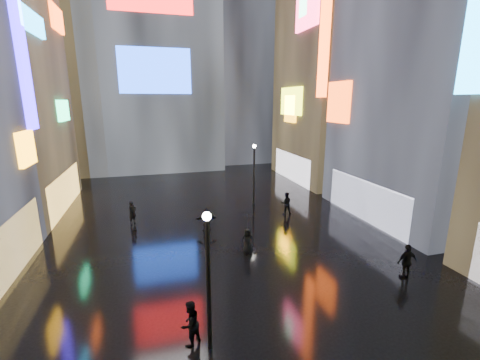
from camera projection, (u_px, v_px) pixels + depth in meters
name	position (u px, v px, depth m)	size (l,w,h in m)	color
ground	(211.00, 220.00, 24.05)	(140.00, 140.00, 0.00)	black
building_right_mid	(446.00, 6.00, 21.84)	(10.28, 13.70, 30.00)	black
building_right_far	(338.00, 50.00, 34.23)	(10.28, 12.00, 28.00)	black
tower_main	(149.00, 1.00, 40.64)	(16.00, 14.20, 42.00)	black
tower_flank_right	(237.00, 42.00, 46.63)	(12.00, 12.00, 34.00)	black
tower_flank_left	(58.00, 63.00, 37.83)	(10.00, 10.00, 26.00)	black
lamp_near	(208.00, 275.00, 10.90)	(0.30, 0.30, 5.20)	black
lamp_far	(254.00, 171.00, 27.01)	(0.30, 0.30, 5.20)	black
pedestrian_1	(190.00, 323.00, 11.59)	(0.84, 0.65, 1.73)	black
pedestrian_3	(407.00, 262.00, 15.95)	(1.07, 0.45, 1.83)	black
pedestrian_4	(247.00, 241.00, 18.65)	(0.74, 0.48, 1.52)	black
pedestrian_5	(206.00, 220.00, 21.88)	(1.46, 0.47, 1.57)	black
pedestrian_6	(132.00, 213.00, 23.09)	(0.63, 0.41, 1.72)	black
pedestrian_7	(286.00, 203.00, 25.11)	(0.86, 0.67, 1.78)	black
umbrella_2	(248.00, 221.00, 18.35)	(1.02, 1.04, 0.94)	black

